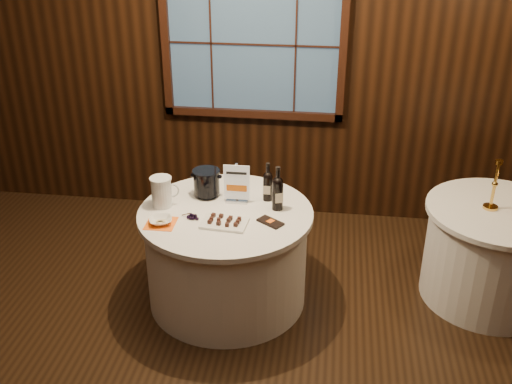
# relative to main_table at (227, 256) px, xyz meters

# --- Properties ---
(back_wall) EXTENTS (6.00, 0.10, 3.00)m
(back_wall) POSITION_rel_main_table_xyz_m (0.00, 1.48, 1.16)
(back_wall) COLOR black
(back_wall) RESTS_ON ground
(main_table) EXTENTS (1.28, 1.28, 0.77)m
(main_table) POSITION_rel_main_table_xyz_m (0.00, 0.00, 0.00)
(main_table) COLOR white
(main_table) RESTS_ON ground
(side_table) EXTENTS (1.08, 1.08, 0.77)m
(side_table) POSITION_rel_main_table_xyz_m (2.00, 0.30, 0.00)
(side_table) COLOR white
(side_table) RESTS_ON ground
(sign_stand) EXTENTS (0.19, 0.09, 0.31)m
(sign_stand) POSITION_rel_main_table_xyz_m (0.06, 0.16, 0.49)
(sign_stand) COLOR #AEAFB5
(sign_stand) RESTS_ON main_table
(port_bottle_left) EXTENTS (0.07, 0.08, 0.30)m
(port_bottle_left) POSITION_rel_main_table_xyz_m (0.28, 0.22, 0.51)
(port_bottle_left) COLOR black
(port_bottle_left) RESTS_ON main_table
(port_bottle_right) EXTENTS (0.08, 0.09, 0.34)m
(port_bottle_right) POSITION_rel_main_table_xyz_m (0.37, 0.09, 0.53)
(port_bottle_right) COLOR black
(port_bottle_right) RESTS_ON main_table
(ice_bucket) EXTENTS (0.21, 0.21, 0.21)m
(ice_bucket) POSITION_rel_main_table_xyz_m (-0.18, 0.22, 0.50)
(ice_bucket) COLOR black
(ice_bucket) RESTS_ON main_table
(chocolate_plate) EXTENTS (0.33, 0.24, 0.05)m
(chocolate_plate) POSITION_rel_main_table_xyz_m (0.03, -0.19, 0.40)
(chocolate_plate) COLOR white
(chocolate_plate) RESTS_ON main_table
(chocolate_box) EXTENTS (0.21, 0.18, 0.02)m
(chocolate_box) POSITION_rel_main_table_xyz_m (0.34, -0.13, 0.39)
(chocolate_box) COLOR black
(chocolate_box) RESTS_ON main_table
(grape_bunch) EXTENTS (0.15, 0.09, 0.03)m
(grape_bunch) POSITION_rel_main_table_xyz_m (-0.21, -0.13, 0.40)
(grape_bunch) COLOR black
(grape_bunch) RESTS_ON main_table
(glass_pitcher) EXTENTS (0.21, 0.16, 0.23)m
(glass_pitcher) POSITION_rel_main_table_xyz_m (-0.47, 0.02, 0.50)
(glass_pitcher) COLOR silver
(glass_pitcher) RESTS_ON main_table
(orange_napkin) EXTENTS (0.21, 0.21, 0.00)m
(orange_napkin) POSITION_rel_main_table_xyz_m (-0.42, -0.24, 0.38)
(orange_napkin) COLOR orange
(orange_napkin) RESTS_ON main_table
(cracker_bowl) EXTENTS (0.20, 0.20, 0.04)m
(cracker_bowl) POSITION_rel_main_table_xyz_m (-0.42, -0.24, 0.41)
(cracker_bowl) COLOR white
(cracker_bowl) RESTS_ON orange_napkin
(brass_candlestick) EXTENTS (0.11, 0.11, 0.38)m
(brass_candlestick) POSITION_rel_main_table_xyz_m (1.92, 0.31, 0.52)
(brass_candlestick) COLOR gold
(brass_candlestick) RESTS_ON side_table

